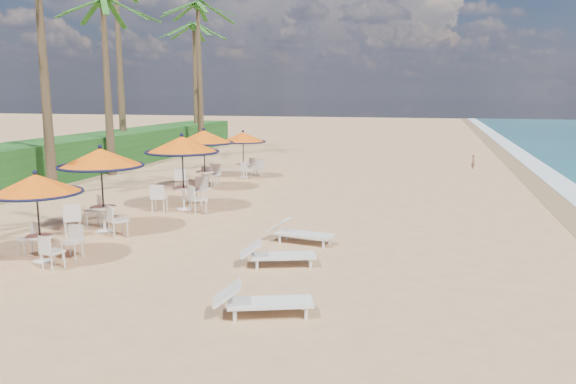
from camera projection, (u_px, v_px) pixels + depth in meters
The scene contains 15 objects.
ground at pixel (246, 284), 11.95m from camera, with size 160.00×160.00×0.00m, color tan.
wetsand_band at pixel (569, 210), 19.41m from camera, with size 1.40×140.00×0.02m, color olive.
scrub_hedge at pixel (43, 161), 25.60m from camera, with size 3.00×40.00×1.80m, color #194716.
station_0 at pixel (38, 195), 13.21m from camera, with size 2.14×2.14×2.23m.
station_1 at pixel (99, 168), 16.07m from camera, with size 2.45×2.45×2.55m.
station_2 at pixel (183, 154), 19.17m from camera, with size 2.54×2.60×2.65m.
station_3 at pixel (204, 144), 23.32m from camera, with size 2.47×2.47×2.58m.
station_4 at pixel (245, 143), 26.56m from camera, with size 2.17×2.18×2.26m.
lounger_near at pixel (260, 300), 10.17m from camera, with size 1.89×1.14×0.65m.
lounger_mid at pixel (275, 254), 13.10m from camera, with size 1.84×1.11×0.63m.
lounger_far at pixel (298, 232), 15.15m from camera, with size 1.86×0.87×0.64m.
palm_4 at pixel (103, 13), 26.39m from camera, with size 5.00×5.00×8.42m.
palm_6 at pixel (198, 15), 34.38m from camera, with size 5.00×5.00×9.50m.
palm_7 at pixel (194, 34), 39.05m from camera, with size 5.00×5.00×8.76m.
person at pixel (473, 161), 29.62m from camera, with size 0.30×0.20×0.82m, color brown.
Camera 1 is at (3.71, -10.83, 4.03)m, focal length 35.00 mm.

